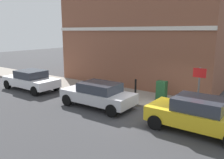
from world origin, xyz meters
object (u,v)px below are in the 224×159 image
Objects in this scene: street_sign at (199,84)px; car_silver at (98,94)px; bollard_near_cabinet at (136,87)px; bollard_far_kerb at (101,87)px; car_white at (31,80)px; car_yellow at (198,114)px; utility_cabinet at (162,92)px.

car_silver is at bearing 107.21° from street_sign.
bollard_far_kerb is (-1.26, 1.77, 0.00)m from bollard_near_cabinet.
car_silver is 6.28m from car_white.
car_silver is 5.18m from street_sign.
street_sign is at bearing -107.14° from bollard_near_cabinet.
car_white is 1.87× the size of street_sign.
car_silver is at bearing 178.42° from car_white.
bollard_near_cabinet is at bearing -54.48° from bollard_far_kerb.
car_silver is at bearing -0.04° from car_yellow.
car_silver is (0.05, 5.33, -0.03)m from car_yellow.
car_white is 9.15m from utility_cabinet.
car_yellow reaches higher than utility_cabinet.
bollard_far_kerb is at bearing -56.63° from car_silver.
car_silver is 4.00× the size of bollard_far_kerb.
street_sign is (1.51, -4.87, 0.94)m from car_silver.
street_sign reaches higher than car_yellow.
car_yellow is 5.38m from bollard_near_cabinet.
utility_cabinet is (2.73, 2.80, -0.07)m from car_yellow.
street_sign reaches higher than bollard_far_kerb.
bollard_far_kerb is (1.52, 1.02, -0.02)m from car_silver.
car_yellow is 5.33m from car_silver.
street_sign is (1.56, 0.46, 0.91)m from car_yellow.
bollard_near_cabinet is 0.45× the size of street_sign.
car_white is at bearing 96.77° from street_sign.
car_yellow reaches higher than car_silver.
utility_cabinet is at bearing -164.09° from car_white.
street_sign reaches higher than bollard_near_cabinet.
bollard_near_cabinet is at bearing -159.64° from car_white.
car_white is at bearing 105.82° from utility_cabinet.
bollard_near_cabinet is (2.83, 4.58, -0.05)m from car_yellow.
utility_cabinet is at bearing 63.42° from street_sign.
street_sign is at bearing -173.13° from car_white.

